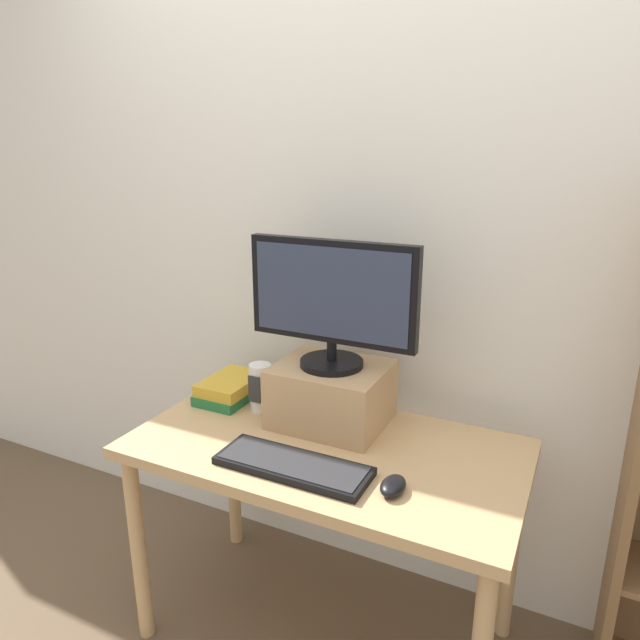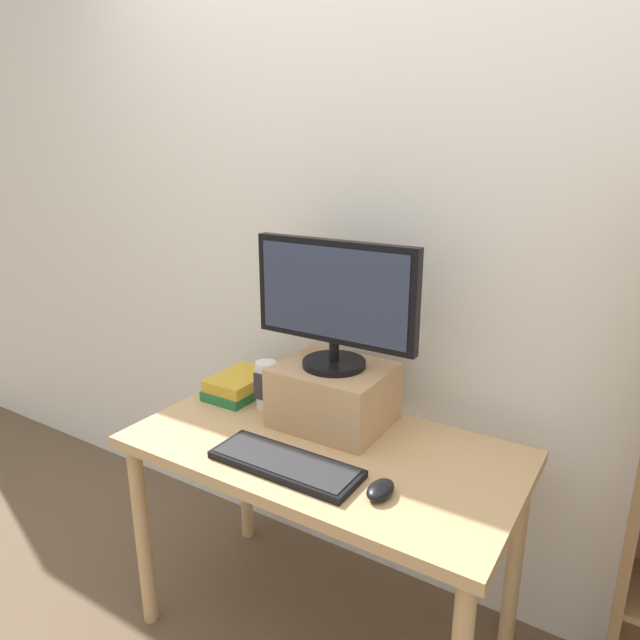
{
  "view_description": "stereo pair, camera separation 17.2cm",
  "coord_description": "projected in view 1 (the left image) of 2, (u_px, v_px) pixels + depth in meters",
  "views": [
    {
      "loc": [
        0.68,
        -1.42,
        1.61
      ],
      "look_at": [
        -0.05,
        0.06,
        1.11
      ],
      "focal_mm": 32.0,
      "sensor_mm": 36.0,
      "label": 1
    },
    {
      "loc": [
        0.83,
        -1.34,
        1.61
      ],
      "look_at": [
        -0.05,
        0.06,
        1.11
      ],
      "focal_mm": 32.0,
      "sensor_mm": 36.0,
      "label": 2
    }
  ],
  "objects": [
    {
      "name": "keyboard",
      "position": [
        293.0,
        465.0,
        1.62
      ],
      "size": [
        0.45,
        0.16,
        0.02
      ],
      "color": "black",
      "rests_on": "desk"
    },
    {
      "name": "back_wall",
      "position": [
        382.0,
        240.0,
        1.99
      ],
      "size": [
        7.0,
        0.08,
        2.6
      ],
      "color": "silver",
      "rests_on": "ground_plane"
    },
    {
      "name": "ground_plane",
      "position": [
        325.0,
        632.0,
        1.97
      ],
      "size": [
        12.0,
        12.0,
        0.0
      ],
      "primitive_type": "plane",
      "color": "brown"
    },
    {
      "name": "computer_monitor",
      "position": [
        332.0,
        300.0,
        1.78
      ],
      "size": [
        0.56,
        0.2,
        0.41
      ],
      "color": "black",
      "rests_on": "riser_box"
    },
    {
      "name": "computer_mouse",
      "position": [
        393.0,
        486.0,
        1.51
      ],
      "size": [
        0.06,
        0.1,
        0.04
      ],
      "color": "black",
      "rests_on": "desk"
    },
    {
      "name": "book_stack",
      "position": [
        231.0,
        388.0,
        2.07
      ],
      "size": [
        0.17,
        0.25,
        0.08
      ],
      "color": "#236B38",
      "rests_on": "desk"
    },
    {
      "name": "desk_speaker",
      "position": [
        261.0,
        388.0,
        1.96
      ],
      "size": [
        0.08,
        0.08,
        0.17
      ],
      "color": "silver",
      "rests_on": "desk"
    },
    {
      "name": "riser_box",
      "position": [
        331.0,
        394.0,
        1.87
      ],
      "size": [
        0.35,
        0.3,
        0.2
      ],
      "color": "tan",
      "rests_on": "desk"
    },
    {
      "name": "desk",
      "position": [
        325.0,
        470.0,
        1.79
      ],
      "size": [
        1.2,
        0.64,
        0.73
      ],
      "color": "tan",
      "rests_on": "ground_plane"
    }
  ]
}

